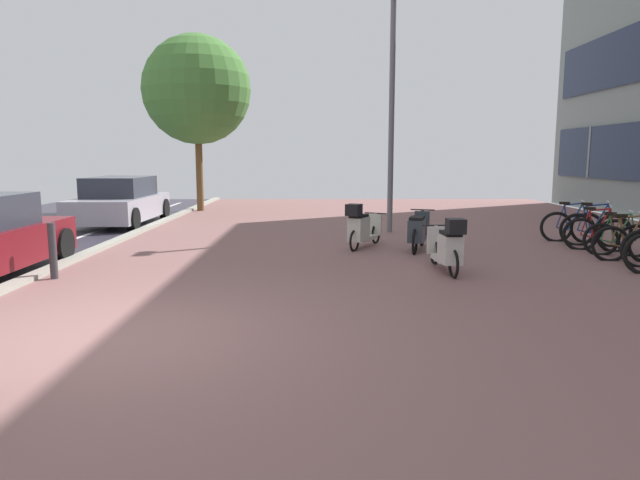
% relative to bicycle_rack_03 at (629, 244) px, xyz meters
% --- Properties ---
extents(ground, '(21.00, 40.00, 0.13)m').
position_rel_bicycle_rack_03_xyz_m(ground, '(-6.59, -4.47, -0.36)').
color(ground, '#322D3A').
extents(bicycle_rack_03, '(1.33, 0.48, 0.96)m').
position_rel_bicycle_rack_03_xyz_m(bicycle_rack_03, '(0.00, 0.00, 0.00)').
color(bicycle_rack_03, black).
rests_on(bicycle_rack_03, ground).
extents(bicycle_rack_04, '(1.25, 0.53, 0.93)m').
position_rel_bicycle_rack_03_xyz_m(bicycle_rack_04, '(0.13, 0.61, -0.01)').
color(bicycle_rack_04, black).
rests_on(bicycle_rack_04, ground).
extents(bicycle_rack_05, '(1.28, 0.60, 0.98)m').
position_rel_bicycle_rack_03_xyz_m(bicycle_rack_05, '(0.02, 1.22, 0.01)').
color(bicycle_rack_05, black).
rests_on(bicycle_rack_05, ground).
extents(bicycle_rack_06, '(1.41, 0.58, 1.03)m').
position_rel_bicycle_rack_03_xyz_m(bicycle_rack_06, '(0.26, 1.82, 0.02)').
color(bicycle_rack_06, black).
rests_on(bicycle_rack_06, ground).
extents(bicycle_rack_07, '(1.34, 0.51, 0.99)m').
position_rel_bicycle_rack_03_xyz_m(bicycle_rack_07, '(0.02, 2.43, 0.01)').
color(bicycle_rack_07, black).
rests_on(bicycle_rack_07, ground).
extents(scooter_near, '(0.99, 1.56, 1.01)m').
position_rel_bicycle_rack_03_xyz_m(scooter_near, '(-4.88, 1.54, 0.11)').
color(scooter_near, black).
rests_on(scooter_near, ground).
extents(scooter_mid, '(0.75, 1.66, 0.84)m').
position_rel_bicycle_rack_03_xyz_m(scooter_mid, '(-3.73, 1.24, 0.06)').
color(scooter_mid, black).
rests_on(scooter_mid, ground).
extents(scooter_far, '(0.52, 1.71, 0.99)m').
position_rel_bicycle_rack_03_xyz_m(scooter_far, '(-3.64, -1.03, 0.11)').
color(scooter_far, black).
rests_on(scooter_far, ground).
extents(parked_car_far, '(1.92, 4.08, 1.36)m').
position_rel_bicycle_rack_03_xyz_m(parked_car_far, '(-11.53, 5.95, 0.31)').
color(parked_car_far, '#A6A3B0').
rests_on(parked_car_far, ground).
extents(lamp_post, '(0.20, 0.52, 6.03)m').
position_rel_bicycle_rack_03_xyz_m(lamp_post, '(-3.94, 4.14, 3.00)').
color(lamp_post, slate).
rests_on(lamp_post, ground).
extents(street_tree, '(3.80, 3.80, 6.16)m').
position_rel_bicycle_rack_03_xyz_m(street_tree, '(-10.05, 10.03, 3.92)').
color(street_tree, brown).
rests_on(street_tree, ground).
extents(bollard_far, '(0.12, 0.12, 0.91)m').
position_rel_bicycle_rack_03_xyz_m(bollard_far, '(-10.07, -1.44, 0.11)').
color(bollard_far, '#38383D').
rests_on(bollard_far, ground).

